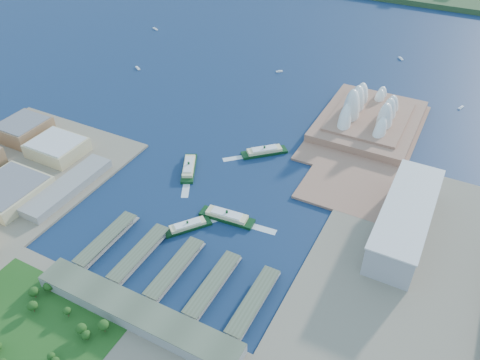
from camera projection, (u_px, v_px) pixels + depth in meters
The scene contains 17 objects.
ground at pixel (203, 221), 508.24m from camera, with size 3000.00×3000.00×0.00m, color #0D223F.
east_land at pixel (421, 349), 384.55m from camera, with size 240.00×500.00×3.00m, color gray.
peninsula at pixel (366, 131), 649.77m from camera, with size 135.00×220.00×3.00m, color #966852.
opera_house at pixel (372, 105), 645.93m from camera, with size 134.00×180.00×58.00m, color white, non-canonical shape.
toaster_building at pixel (405, 219), 480.24m from camera, with size 45.00×155.00×35.00m, color #98989E.
ferry_wharves at pixel (175, 269), 447.82m from camera, with size 184.00×90.00×9.30m, color #4E5742, non-canonical shape.
terminal_building at pixel (137, 313), 402.83m from camera, with size 200.00×28.00×12.00m, color gray.
park at pixel (23, 326), 390.59m from camera, with size 150.00×110.00×16.00m, color #194714, non-canonical shape.
ferry_a at pixel (189, 166), 578.75m from camera, with size 15.04×59.09×11.17m, color black, non-canonical shape.
ferry_b at pixel (264, 150), 606.38m from camera, with size 15.28×60.02×11.35m, color black, non-canonical shape.
ferry_c at pixel (188, 225), 496.34m from camera, with size 13.07×51.35×9.71m, color black, non-canonical shape.
ferry_d at pixel (227, 215), 507.41m from camera, with size 15.60×61.28×11.59m, color black, non-canonical shape.
boat_a at pixel (138, 68), 813.97m from camera, with size 3.83×15.34×2.96m, color white, non-canonical shape.
boat_b at pixel (279, 71), 803.54m from camera, with size 3.85×11.00×2.97m, color white, non-canonical shape.
boat_c at pixel (461, 107), 704.06m from camera, with size 3.48×11.95×2.69m, color white, non-canonical shape.
boat_d at pixel (155, 29), 964.70m from camera, with size 3.61×16.51×2.79m, color white, non-canonical shape.
boat_e at pixel (401, 58), 846.46m from camera, with size 4.02×12.62×3.10m, color white, non-canonical shape.
Camera 1 is at (208.67, -312.60, 347.30)m, focal length 35.00 mm.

